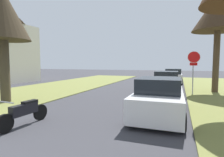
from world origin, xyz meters
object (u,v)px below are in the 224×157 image
object	(u,v)px
parked_motorcycle	(25,112)
parked_sedan_white	(159,98)
stop_sign_far	(194,63)
street_tree_left_mid_a	(2,15)
parked_sedan_tan	(166,82)
street_tree_right_mid_b	(218,13)
parked_sedan_silver	(173,76)

from	to	relation	value
parked_motorcycle	parked_sedan_white	bearing A→B (deg)	34.68
parked_sedan_white	stop_sign_far	bearing A→B (deg)	74.62
street_tree_left_mid_a	parked_sedan_tan	distance (m)	11.40
street_tree_right_mid_b	parked_sedan_silver	world-z (taller)	street_tree_right_mid_b
stop_sign_far	street_tree_right_mid_b	size ratio (longest dim) A/B	0.41
street_tree_left_mid_a	stop_sign_far	bearing A→B (deg)	32.73
stop_sign_far	parked_motorcycle	xyz separation A→B (m)	(-5.83, -8.83, -1.68)
parked_motorcycle	street_tree_left_mid_a	bearing A→B (deg)	147.56
parked_sedan_white	parked_sedan_silver	distance (m)	13.67
parked_sedan_white	parked_motorcycle	xyz separation A→B (m)	(-4.20, -2.90, -0.24)
street_tree_right_mid_b	parked_sedan_white	world-z (taller)	street_tree_right_mid_b
parked_sedan_silver	parked_motorcycle	world-z (taller)	parked_sedan_silver
street_tree_left_mid_a	parked_motorcycle	world-z (taller)	street_tree_left_mid_a
street_tree_left_mid_a	parked_sedan_silver	world-z (taller)	street_tree_left_mid_a
stop_sign_far	parked_sedan_silver	xyz separation A→B (m)	(-1.52, 7.74, -1.44)
stop_sign_far	street_tree_left_mid_a	world-z (taller)	street_tree_left_mid_a
street_tree_left_mid_a	parked_sedan_tan	bearing A→B (deg)	41.27
stop_sign_far	parked_sedan_tan	bearing A→B (deg)	157.41
stop_sign_far	parked_motorcycle	world-z (taller)	stop_sign_far
street_tree_right_mid_b	parked_sedan_white	xyz separation A→B (m)	(-3.24, -7.56, -5.05)
parked_sedan_white	parked_motorcycle	size ratio (longest dim) A/B	2.16
street_tree_right_mid_b	street_tree_left_mid_a	bearing A→B (deg)	-145.21
street_tree_left_mid_a	parked_sedan_white	size ratio (longest dim) A/B	1.40
street_tree_right_mid_b	parked_sedan_white	size ratio (longest dim) A/B	1.62
parked_sedan_tan	street_tree_right_mid_b	bearing A→B (deg)	14.66
stop_sign_far	street_tree_left_mid_a	size ratio (longest dim) A/B	0.47
parked_sedan_tan	parked_motorcycle	world-z (taller)	parked_sedan_tan
parked_sedan_tan	parked_sedan_silver	size ratio (longest dim) A/B	1.00
parked_sedan_silver	parked_motorcycle	xyz separation A→B (m)	(-4.31, -16.58, -0.24)
street_tree_right_mid_b	parked_sedan_silver	distance (m)	8.53
street_tree_left_mid_a	parked_sedan_white	xyz separation A→B (m)	(8.18, 0.37, -3.99)
stop_sign_far	parked_motorcycle	distance (m)	10.72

